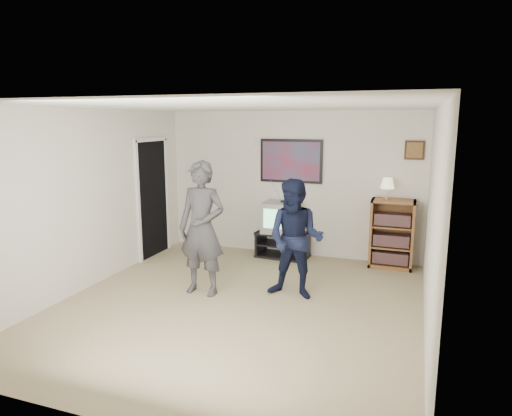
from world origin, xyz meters
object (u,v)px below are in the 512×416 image
Objects in this scene: bookshelf at (392,234)px; person_short at (296,239)px; crt_television at (282,217)px; person_tall at (202,228)px; media_stand at (283,245)px.

person_short reaches higher than bookshelf.
crt_television is 0.34× the size of person_tall.
crt_television is (-0.02, 0.00, 0.48)m from media_stand.
person_tall reaches higher than bookshelf.
person_tall is 1.26m from person_short.
crt_television is 1.83m from person_short.
person_tall is at bearing -139.34° from bookshelf.
bookshelf reaches higher than media_stand.
person_tall is at bearing -105.82° from crt_television.
crt_television is at bearing 114.49° from person_short.
person_short is (-1.13, -1.75, 0.24)m from bookshelf.
person_short reaches higher than crt_television.
person_tall reaches higher than crt_television.
bookshelf is at bearing 1.02° from crt_television.
person_short is at bearing -63.92° from media_stand.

